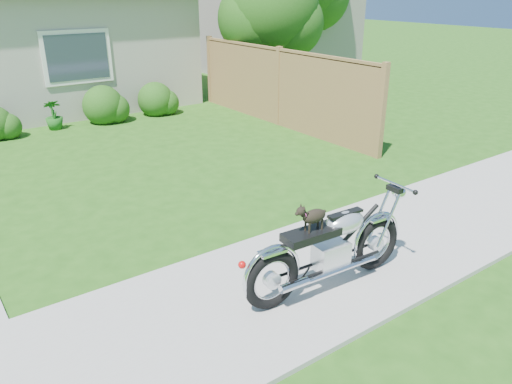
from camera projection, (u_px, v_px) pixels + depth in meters
ground at (134, 346)px, 4.83m from camera, size 80.00×80.00×0.00m
sidewalk at (134, 344)px, 4.82m from camera, size 24.00×2.20×0.04m
fence at (279, 87)px, 12.18m from camera, size 0.12×6.62×1.90m
tree_near at (276, 12)px, 13.75m from camera, size 2.66×2.61×4.00m
potted_plant_right at (54, 115)px, 11.98m from camera, size 0.44×0.44×0.72m
motorcycle_with_dog at (332, 247)px, 5.56m from camera, size 2.22×0.60×1.09m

